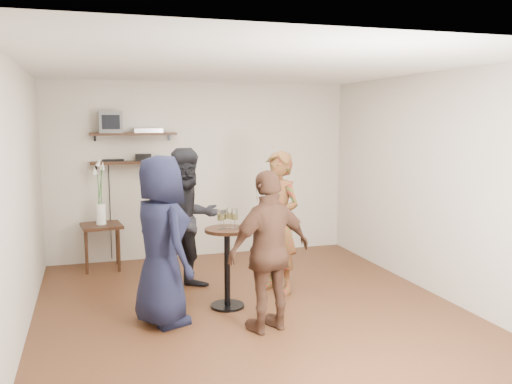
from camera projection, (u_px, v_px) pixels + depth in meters
room at (249, 191)px, 5.74m from camera, size 4.58×5.08×2.68m
shelf_upper at (133, 134)px, 7.62m from camera, size 1.20×0.25×0.04m
shelf_lower at (134, 162)px, 7.68m from camera, size 1.20×0.25×0.04m
crt_monitor at (110, 122)px, 7.51m from camera, size 0.32×0.30×0.30m
dvd_deck at (148, 130)px, 7.68m from camera, size 0.40×0.24×0.06m
radio at (143, 157)px, 7.71m from camera, size 0.22×0.10×0.10m
power_strip at (113, 160)px, 7.64m from camera, size 0.30×0.05×0.03m
side_table at (102, 232)px, 7.43m from camera, size 0.58×0.58×0.63m
vase_lilies at (100, 203)px, 7.37m from camera, size 0.19×0.19×0.92m
drinks_table at (227, 257)px, 5.91m from camera, size 0.48×0.48×0.89m
wine_glass_fl at (221, 216)px, 5.80m from camera, size 0.07×0.07×0.21m
wine_glass_fr at (235, 215)px, 5.82m from camera, size 0.07×0.07×0.22m
wine_glass_bl at (224, 215)px, 5.89m from camera, size 0.07×0.07×0.20m
wine_glass_br at (230, 214)px, 5.87m from camera, size 0.07×0.07×0.22m
person_plaid at (278, 222)px, 6.40m from camera, size 0.63×0.73×1.69m
person_dark at (189, 220)px, 6.48m from camera, size 1.02×0.91×1.72m
person_navy at (161, 241)px, 5.40m from camera, size 0.79×0.97×1.71m
person_brown at (270, 251)px, 5.23m from camera, size 1.00×0.64×1.58m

